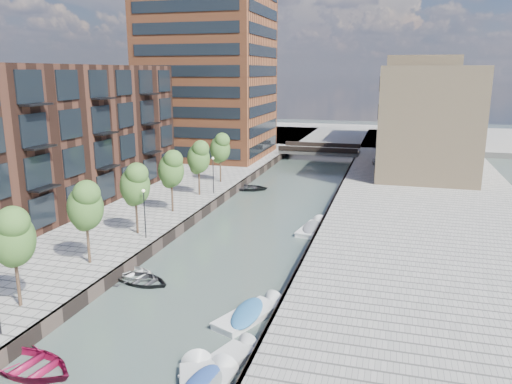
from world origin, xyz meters
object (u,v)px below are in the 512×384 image
at_px(tree_4, 171,168).
at_px(motorboat_3, 252,314).
at_px(tree_2, 85,205).
at_px(tree_3, 135,183).
at_px(tree_5, 198,156).
at_px(motorboat_2, 227,361).
at_px(sloop_1, 142,283).
at_px(sloop_2, 31,371).
at_px(tree_1, 12,236).
at_px(motorboat_4, 313,228).
at_px(tree_6, 220,147).
at_px(bridge, 320,150).
at_px(car, 380,162).
at_px(sloop_4, 248,190).
at_px(sloop_3, 136,276).

xyz_separation_m(tree_4, motorboat_3, (12.97, -16.85, -5.10)).
height_order(tree_2, motorboat_3, tree_2).
xyz_separation_m(tree_3, tree_5, (0.00, 14.00, 0.00)).
bearing_deg(tree_5, tree_4, -90.00).
bearing_deg(motorboat_3, motorboat_2, -88.51).
xyz_separation_m(tree_4, motorboat_2, (13.11, -21.89, -5.22)).
bearing_deg(tree_2, sloop_1, -2.77).
bearing_deg(sloop_2, tree_1, 52.93).
bearing_deg(tree_1, motorboat_2, -3.88).
bearing_deg(tree_1, sloop_2, -46.37).
bearing_deg(tree_3, motorboat_4, 29.66).
bearing_deg(tree_3, tree_4, 90.00).
xyz_separation_m(tree_4, sloop_1, (4.21, -14.20, -5.31)).
xyz_separation_m(tree_6, motorboat_3, (12.97, -30.85, -5.10)).
xyz_separation_m(bridge, car, (10.17, -10.22, 0.23)).
bearing_deg(tree_2, motorboat_2, -31.05).
bearing_deg(tree_6, sloop_4, 11.42).
distance_m(sloop_1, sloop_3, 1.36).
distance_m(bridge, sloop_3, 53.57).
height_order(tree_1, sloop_3, tree_1).
xyz_separation_m(tree_3, motorboat_2, (13.11, -14.89, -5.22)).
relative_size(motorboat_4, car, 1.41).
bearing_deg(sloop_3, tree_6, 27.23).
bearing_deg(tree_3, tree_5, 90.00).
bearing_deg(tree_3, sloop_3, -63.00).
height_order(tree_1, motorboat_2, tree_1).
distance_m(tree_3, tree_6, 21.00).
relative_size(motorboat_3, car, 1.46).
relative_size(tree_1, motorboat_2, 1.25).
xyz_separation_m(tree_4, tree_5, (0.00, 7.00, 0.00)).
bearing_deg(tree_6, tree_4, -90.00).
bearing_deg(tree_1, tree_3, 90.00).
relative_size(tree_1, car, 1.64).
relative_size(tree_1, sloop_4, 1.18).
relative_size(sloop_4, motorboat_2, 1.06).
bearing_deg(sloop_2, tree_6, 15.08).
distance_m(tree_5, motorboat_4, 15.93).
distance_m(bridge, motorboat_2, 62.07).
xyz_separation_m(sloop_2, motorboat_3, (9.01, 8.31, 0.20)).
distance_m(tree_1, car, 54.23).
height_order(tree_1, sloop_4, tree_1).
xyz_separation_m(tree_1, tree_5, (0.00, 28.00, 0.00)).
bearing_deg(motorboat_4, sloop_4, 127.08).
relative_size(bridge, sloop_2, 2.55).
relative_size(tree_1, sloop_3, 1.47).
height_order(tree_6, sloop_2, tree_6).
bearing_deg(sloop_3, sloop_1, -111.79).
bearing_deg(tree_6, sloop_2, -84.22).
bearing_deg(motorboat_2, sloop_3, 139.02).
bearing_deg(sloop_4, motorboat_3, -168.56).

